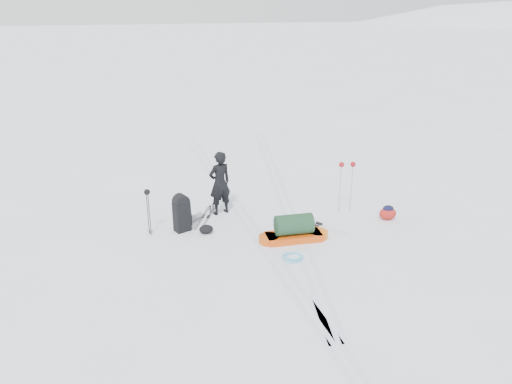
{
  "coord_description": "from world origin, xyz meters",
  "views": [
    {
      "loc": [
        -2.56,
        -11.37,
        5.57
      ],
      "look_at": [
        0.13,
        0.01,
        0.95
      ],
      "focal_mm": 35.0,
      "sensor_mm": 36.0,
      "label": 1
    }
  ],
  "objects_px": {
    "expedition_rucksack": "(183,213)",
    "ski_poles_black": "(147,198)",
    "pulk_sled": "(294,230)",
    "skier": "(220,183)"
  },
  "relations": [
    {
      "from": "pulk_sled",
      "to": "skier",
      "type": "bearing_deg",
      "value": 127.14
    },
    {
      "from": "expedition_rucksack",
      "to": "ski_poles_black",
      "type": "xyz_separation_m",
      "value": [
        -0.85,
        -0.1,
        0.54
      ]
    },
    {
      "from": "skier",
      "to": "expedition_rucksack",
      "type": "distance_m",
      "value": 1.4
    },
    {
      "from": "expedition_rucksack",
      "to": "ski_poles_black",
      "type": "bearing_deg",
      "value": 162.76
    },
    {
      "from": "skier",
      "to": "pulk_sled",
      "type": "distance_m",
      "value": 2.56
    },
    {
      "from": "skier",
      "to": "pulk_sled",
      "type": "bearing_deg",
      "value": 105.71
    },
    {
      "from": "pulk_sled",
      "to": "expedition_rucksack",
      "type": "distance_m",
      "value": 2.83
    },
    {
      "from": "pulk_sled",
      "to": "expedition_rucksack",
      "type": "relative_size",
      "value": 1.77
    },
    {
      "from": "skier",
      "to": "pulk_sled",
      "type": "xyz_separation_m",
      "value": [
        1.47,
        -2.0,
        -0.63
      ]
    },
    {
      "from": "pulk_sled",
      "to": "ski_poles_black",
      "type": "bearing_deg",
      "value": 162.65
    }
  ]
}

